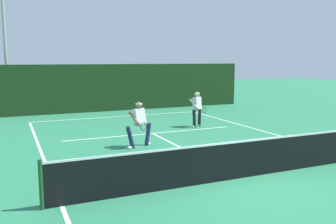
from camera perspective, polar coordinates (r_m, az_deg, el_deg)
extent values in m
plane|color=#2B7E53|center=(10.06, 11.45, -10.14)|extent=(80.00, 80.00, 0.00)
cube|color=white|center=(20.35, -7.72, -0.70)|extent=(9.32, 0.10, 0.01)
cube|color=white|center=(8.41, -16.33, -14.03)|extent=(0.10, 23.14, 0.01)
cube|color=white|center=(15.61, -2.46, -3.37)|extent=(7.60, 0.10, 0.01)
cube|color=white|center=(12.69, 3.02, -6.10)|extent=(0.10, 6.40, 0.01)
cylinder|color=#1E4723|center=(8.19, -19.35, -10.77)|extent=(0.09, 0.09, 1.08)
cube|color=black|center=(9.92, 11.53, -7.45)|extent=(10.04, 0.02, 0.98)
cube|color=white|center=(9.79, 11.62, -4.55)|extent=(10.04, 0.03, 0.05)
cylinder|color=#1E234C|center=(13.45, -3.18, -3.48)|extent=(0.33, 0.24, 0.84)
cylinder|color=#1E234C|center=(12.93, -5.95, -3.99)|extent=(0.40, 0.27, 0.83)
ellipsoid|color=white|center=(13.53, -3.17, -5.01)|extent=(0.28, 0.19, 0.09)
ellipsoid|color=white|center=(13.02, -5.92, -5.57)|extent=(0.28, 0.19, 0.09)
cube|color=silver|center=(13.06, -4.57, -0.72)|extent=(0.52, 0.48, 0.62)
cylinder|color=#9E704C|center=(13.21, -3.78, -0.72)|extent=(0.22, 0.16, 0.64)
cylinder|color=#9E704C|center=(12.92, -5.38, -0.95)|extent=(0.29, 0.58, 0.43)
sphere|color=#9E704C|center=(13.00, -4.59, 1.10)|extent=(0.22, 0.22, 0.22)
cylinder|color=white|center=(13.00, -4.59, 1.27)|extent=(0.31, 0.31, 0.04)
cylinder|color=black|center=(12.73, -4.83, -2.08)|extent=(0.12, 0.26, 0.03)
torus|color=black|center=(12.47, -3.84, -2.29)|extent=(0.28, 0.12, 0.29)
cylinder|color=black|center=(17.32, 4.98, -0.85)|extent=(0.23, 0.22, 0.83)
cylinder|color=black|center=(16.94, 4.14, -1.05)|extent=(0.25, 0.23, 0.83)
ellipsoid|color=white|center=(17.38, 4.97, -2.05)|extent=(0.28, 0.22, 0.09)
ellipsoid|color=white|center=(17.01, 4.13, -2.27)|extent=(0.28, 0.22, 0.09)
cube|color=silver|center=(17.03, 4.59, 1.38)|extent=(0.50, 0.43, 0.59)
cylinder|color=beige|center=(17.23, 5.02, 1.37)|extent=(0.20, 0.17, 0.64)
cylinder|color=beige|center=(16.84, 4.15, 1.22)|extent=(0.34, 0.52, 0.50)
sphere|color=beige|center=(16.99, 4.61, 2.77)|extent=(0.22, 0.22, 0.22)
cylinder|color=white|center=(16.98, 4.61, 2.90)|extent=(0.32, 0.32, 0.04)
cylinder|color=black|center=(16.69, 4.77, 0.38)|extent=(0.15, 0.24, 0.03)
torus|color=black|center=(16.51, 5.76, 0.28)|extent=(0.27, 0.16, 0.29)
sphere|color=#D1E033|center=(17.65, -5.27, -1.94)|extent=(0.07, 0.07, 0.07)
cube|color=#1A3517|center=(22.44, -9.49, 3.77)|extent=(18.35, 0.12, 2.87)
cylinder|color=#9EA39E|center=(22.76, -24.26, 9.97)|extent=(0.18, 0.18, 8.22)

